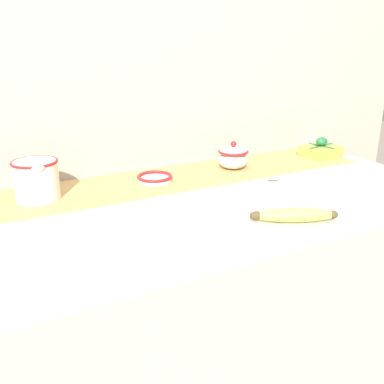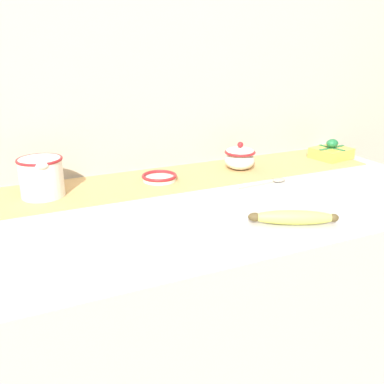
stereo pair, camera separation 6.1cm
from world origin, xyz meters
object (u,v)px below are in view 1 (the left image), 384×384
(banana, at_px, (294,215))
(spoon, at_px, (271,179))
(cream_pitcher, at_px, (36,179))
(sugar_bowl, at_px, (233,157))
(small_dish, at_px, (155,178))
(gift_box, at_px, (321,150))

(banana, relative_size, spoon, 1.18)
(cream_pitcher, height_order, sugar_bowl, cream_pitcher)
(banana, bearing_deg, small_dish, 111.44)
(sugar_bowl, relative_size, gift_box, 0.71)
(small_dish, height_order, banana, banana)
(cream_pitcher, relative_size, spoon, 0.84)
(banana, distance_m, spoon, 0.33)
(sugar_bowl, height_order, small_dish, sugar_bowl)
(cream_pitcher, relative_size, small_dish, 1.32)
(cream_pitcher, height_order, small_dish, cream_pitcher)
(spoon, bearing_deg, cream_pitcher, 162.37)
(sugar_bowl, xyz_separation_m, spoon, (0.04, -0.16, -0.04))
(sugar_bowl, relative_size, small_dish, 0.95)
(small_dish, height_order, spoon, small_dish)
(cream_pitcher, height_order, gift_box, cream_pitcher)
(spoon, distance_m, gift_box, 0.38)
(small_dish, relative_size, spoon, 0.64)
(banana, bearing_deg, gift_box, 40.85)
(sugar_bowl, bearing_deg, spoon, -76.68)
(spoon, bearing_deg, banana, -122.46)
(banana, bearing_deg, cream_pitcher, 139.18)
(cream_pitcher, bearing_deg, small_dish, -0.83)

